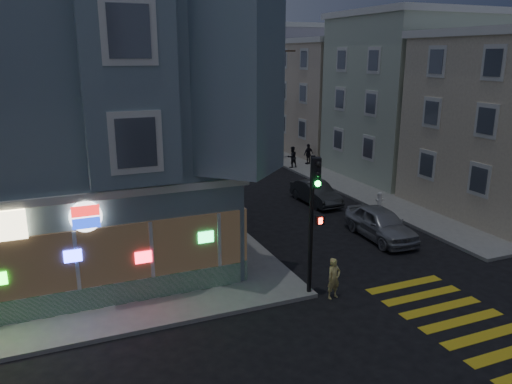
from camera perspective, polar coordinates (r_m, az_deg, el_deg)
ground at (r=15.45m, az=0.75°, el=-17.12°), size 120.00×120.00×0.00m
sidewalk_ne at (r=45.64m, az=16.03°, el=4.48°), size 24.00×42.00×0.15m
corner_building at (r=23.07m, az=-24.77°, el=7.84°), size 14.60×14.60×11.40m
row_house_b at (r=37.39m, az=19.08°, el=10.18°), size 12.00×8.60×10.50m
row_house_c at (r=44.58m, az=11.26°, el=10.48°), size 12.00×8.60×9.00m
row_house_d at (r=52.23m, az=5.73°, el=12.21°), size 12.00×8.60×10.50m
utility_pole at (r=39.99m, az=2.95°, el=10.42°), size 2.20×0.30×9.00m
street_tree_near at (r=45.61m, az=-0.13°, el=9.98°), size 3.00×3.00×5.30m
street_tree_far at (r=53.06m, az=-3.50°, el=10.73°), size 3.00×3.00×5.30m
running_child at (r=17.93m, az=8.88°, el=-9.73°), size 0.59×0.44×1.48m
pedestrian_a at (r=37.22m, az=4.15°, el=4.01°), size 0.83×0.68×1.57m
pedestrian_b at (r=38.52m, az=6.01°, el=4.35°), size 0.99×0.62×1.56m
parked_car_a at (r=23.91m, az=14.06°, el=-3.51°), size 1.95×4.38×1.46m
parked_car_b at (r=28.83m, az=6.84°, el=-0.07°), size 1.47×3.94×1.29m
parked_car_c at (r=37.96m, az=-0.86°, el=3.79°), size 2.30×4.48×1.24m
parked_car_d at (r=43.30m, az=-1.34°, el=5.36°), size 2.51×5.15×1.41m
traffic_signal at (r=16.93m, az=6.64°, el=-1.23°), size 0.62×0.55×4.93m
fire_hydrant at (r=28.52m, az=13.95°, el=-0.74°), size 0.47×0.27×0.81m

